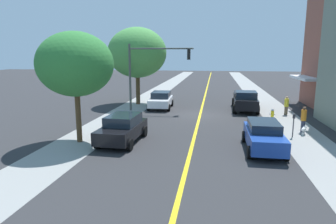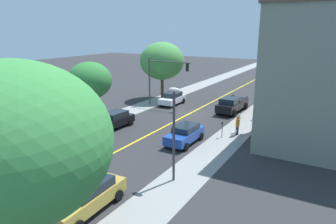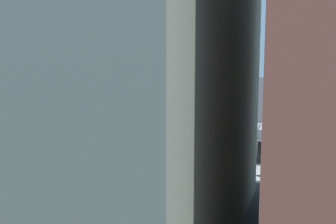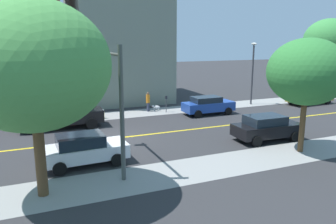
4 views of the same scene
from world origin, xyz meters
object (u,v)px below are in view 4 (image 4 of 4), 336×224
(black_sedan_right_curb, at_px, (267,127))
(black_pickup_truck, at_px, (64,115))
(street_tree_left_far, at_px, (329,40))
(street_lamp, at_px, (253,66))
(white_sedan_right_curb, at_px, (84,149))
(pedestrian_yellow_shirt, at_px, (81,107))
(traffic_light_mast, at_px, (111,85))
(gold_sedan_left_curb, at_px, (309,96))
(street_tree_left_near, at_px, (307,72))
(parking_meter, at_px, (166,101))
(pedestrian_orange_shirt, at_px, (148,101))
(small_dog, at_px, (156,107))
(fire_hydrant, at_px, (103,114))
(street_tree_right_corner, at_px, (32,66))
(blue_sedan_left_curb, at_px, (208,105))

(black_sedan_right_curb, distance_m, black_pickup_truck, 13.88)
(street_tree_left_far, relative_size, street_lamp, 1.43)
(white_sedan_right_curb, height_order, pedestrian_yellow_shirt, pedestrian_yellow_shirt)
(traffic_light_mast, height_order, gold_sedan_left_curb, traffic_light_mast)
(street_tree_left_near, relative_size, traffic_light_mast, 1.06)
(parking_meter, distance_m, black_pickup_truck, 9.00)
(pedestrian_yellow_shirt, bearing_deg, white_sedan_right_curb, 98.81)
(pedestrian_orange_shirt, bearing_deg, street_lamp, 172.71)
(black_pickup_truck, relative_size, pedestrian_orange_shirt, 3.43)
(parking_meter, xyz_separation_m, small_dog, (-0.82, -0.65, -0.59))
(black_sedan_right_curb, distance_m, pedestrian_orange_shirt, 11.65)
(street_tree_left_near, height_order, small_dog, street_tree_left_near)
(fire_hydrant, bearing_deg, street_tree_left_near, 34.76)
(street_tree_right_corner, bearing_deg, pedestrian_yellow_shirt, 165.36)
(blue_sedan_left_curb, bearing_deg, black_sedan_right_curb, -91.82)
(street_tree_left_far, distance_m, blue_sedan_left_curb, 18.08)
(street_tree_right_corner, xyz_separation_m, pedestrian_orange_shirt, (-13.51, 9.29, -4.28))
(small_dog, bearing_deg, pedestrian_yellow_shirt, 23.54)
(blue_sedan_left_curb, bearing_deg, gold_sedan_left_curb, 0.81)
(fire_hydrant, height_order, blue_sedan_left_curb, blue_sedan_left_curb)
(parking_meter, distance_m, blue_sedan_left_curb, 3.64)
(white_sedan_right_curb, bearing_deg, small_dog, 51.07)
(street_tree_right_corner, xyz_separation_m, gold_sedan_left_curb, (-10.48, 24.94, -4.37))
(street_lamp, relative_size, white_sedan_right_curb, 1.41)
(blue_sedan_left_curb, height_order, pedestrian_orange_shirt, pedestrian_orange_shirt)
(gold_sedan_left_curb, distance_m, black_pickup_truck, 23.08)
(street_tree_right_corner, bearing_deg, gold_sedan_left_curb, 112.78)
(traffic_light_mast, xyz_separation_m, blue_sedan_left_curb, (-8.31, 10.12, -3.25))
(fire_hydrant, relative_size, parking_meter, 0.53)
(street_tree_left_near, distance_m, black_sedan_right_curb, 4.43)
(black_sedan_right_curb, bearing_deg, blue_sedan_left_curb, 90.37)
(white_sedan_right_curb, xyz_separation_m, gold_sedan_left_curb, (-7.72, 22.87, 0.00))
(blue_sedan_left_curb, bearing_deg, pedestrian_yellow_shirt, 161.69)
(fire_hydrant, distance_m, white_sedan_right_curb, 10.06)
(fire_hydrant, xyz_separation_m, blue_sedan_left_curb, (1.99, 8.49, 0.43))
(street_tree_left_far, height_order, pedestrian_orange_shirt, street_tree_left_far)
(pedestrian_orange_shirt, bearing_deg, street_tree_left_far, 177.40)
(parking_meter, height_order, black_pickup_truck, black_pickup_truck)
(parking_meter, relative_size, blue_sedan_left_curb, 0.33)
(white_sedan_right_curb, bearing_deg, pedestrian_yellow_shirt, 79.87)
(pedestrian_yellow_shirt, bearing_deg, fire_hydrant, 153.67)
(traffic_light_mast, relative_size, small_dog, 8.41)
(street_tree_left_far, distance_m, pedestrian_orange_shirt, 21.83)
(black_sedan_right_curb, distance_m, blue_sedan_left_curb, 7.83)
(fire_hydrant, distance_m, black_sedan_right_curb, 12.80)
(blue_sedan_left_curb, height_order, black_pickup_truck, black_pickup_truck)
(street_lamp, distance_m, black_pickup_truck, 18.22)
(street_tree_left_near, height_order, parking_meter, street_tree_left_near)
(small_dog, bearing_deg, traffic_light_mast, 86.37)
(pedestrian_yellow_shirt, bearing_deg, street_tree_left_near, 142.83)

